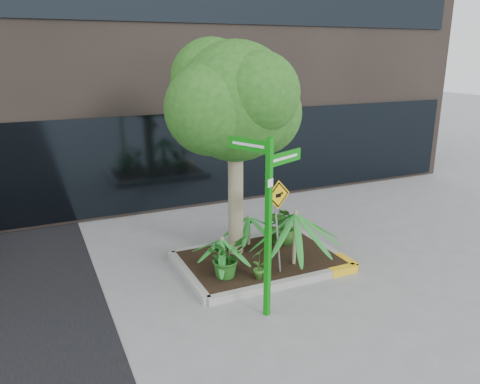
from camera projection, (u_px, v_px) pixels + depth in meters
name	position (u px, v px, depth m)	size (l,w,h in m)	color
ground	(258.00, 272.00, 9.47)	(80.00, 80.00, 0.00)	gray
planter	(262.00, 260.00, 9.77)	(3.35, 2.36, 0.15)	#9E9E99
tree	(235.00, 102.00, 9.16)	(3.04, 2.70, 4.57)	tan
palm_front	(296.00, 214.00, 9.19)	(1.29, 1.29, 1.43)	tan
palm_left	(222.00, 239.00, 8.96)	(0.81, 0.81, 0.90)	tan
palm_back	(249.00, 217.00, 10.28)	(0.78, 0.78, 0.86)	tan
shrub_a	(226.00, 257.00, 8.84)	(0.73, 0.73, 0.81)	#1F5D1A
shrub_b	(286.00, 226.00, 10.40)	(0.46, 0.46, 0.83)	#2D621D
shrub_c	(259.00, 262.00, 8.78)	(0.35, 0.35, 0.67)	#30631E
shrub_d	(279.00, 227.00, 10.36)	(0.43, 0.43, 0.78)	#2C651D
street_sign_post	(268.00, 208.00, 7.47)	(1.12, 0.84, 3.03)	#0C890F
cattle_sign	(278.00, 210.00, 8.85)	(0.55, 0.27, 1.83)	slate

